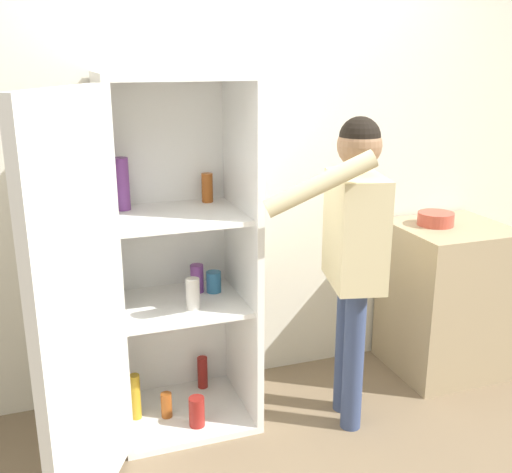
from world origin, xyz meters
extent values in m
plane|color=#7A664C|center=(0.00, 0.00, 0.00)|extent=(12.00, 12.00, 0.00)
cube|color=silver|center=(0.00, 0.98, 1.27)|extent=(7.00, 0.06, 2.55)
cube|color=white|center=(-0.39, 0.64, 0.02)|extent=(0.68, 0.59, 0.04)
cube|color=white|center=(-0.39, 0.64, 1.76)|extent=(0.68, 0.59, 0.04)
cube|color=white|center=(-0.39, 0.91, 0.89)|extent=(0.68, 0.03, 1.70)
cube|color=white|center=(-0.72, 0.64, 0.89)|extent=(0.03, 0.59, 1.70)
cube|color=white|center=(-0.07, 0.64, 0.89)|extent=(0.04, 0.59, 1.70)
cube|color=white|center=(-0.39, 0.64, 0.64)|extent=(0.61, 0.52, 0.02)
cube|color=white|center=(-0.39, 0.64, 1.10)|extent=(0.61, 0.52, 0.02)
cube|color=white|center=(-0.91, 0.05, 0.89)|extent=(0.34, 0.63, 1.70)
cylinder|color=#723884|center=(-0.63, 0.80, 1.24)|extent=(0.08, 0.08, 0.26)
cylinder|color=teal|center=(-0.20, 0.72, 0.71)|extent=(0.08, 0.08, 0.11)
cylinder|color=beige|center=(-0.35, 0.53, 0.73)|extent=(0.07, 0.07, 0.16)
cylinder|color=#B78C1E|center=(-0.65, 0.64, 0.16)|extent=(0.05, 0.05, 0.25)
cylinder|color=#9E4C19|center=(-0.50, 0.60, 0.10)|extent=(0.06, 0.06, 0.13)
cylinder|color=maroon|center=(-0.25, 0.82, 0.13)|extent=(0.06, 0.06, 0.18)
cylinder|color=maroon|center=(-0.37, 0.47, 0.11)|extent=(0.08, 0.08, 0.16)
cylinder|color=#9E4C19|center=(-0.19, 0.82, 1.19)|extent=(0.06, 0.06, 0.15)
cylinder|color=#723884|center=(-0.28, 0.74, 0.73)|extent=(0.07, 0.07, 0.15)
cylinder|color=#384770|center=(0.39, 0.25, 0.38)|extent=(0.10, 0.10, 0.77)
cylinder|color=#384770|center=(0.43, 0.41, 0.38)|extent=(0.10, 0.10, 0.77)
cube|color=beige|center=(0.41, 0.33, 1.04)|extent=(0.32, 0.45, 0.54)
sphere|color=#8C6647|center=(0.41, 0.33, 1.44)|extent=(0.21, 0.21, 0.21)
sphere|color=black|center=(0.41, 0.33, 1.48)|extent=(0.19, 0.19, 0.19)
cylinder|color=beige|center=(0.14, 0.16, 1.31)|extent=(0.50, 0.19, 0.29)
cylinder|color=beige|center=(0.46, 0.55, 1.01)|extent=(0.08, 0.08, 0.51)
cube|color=tan|center=(1.22, 0.63, 0.45)|extent=(0.62, 0.59, 0.90)
cylinder|color=#B24738|center=(1.13, 0.69, 0.94)|extent=(0.21, 0.21, 0.08)
camera|label=1|loc=(-0.95, -2.13, 1.84)|focal=42.00mm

